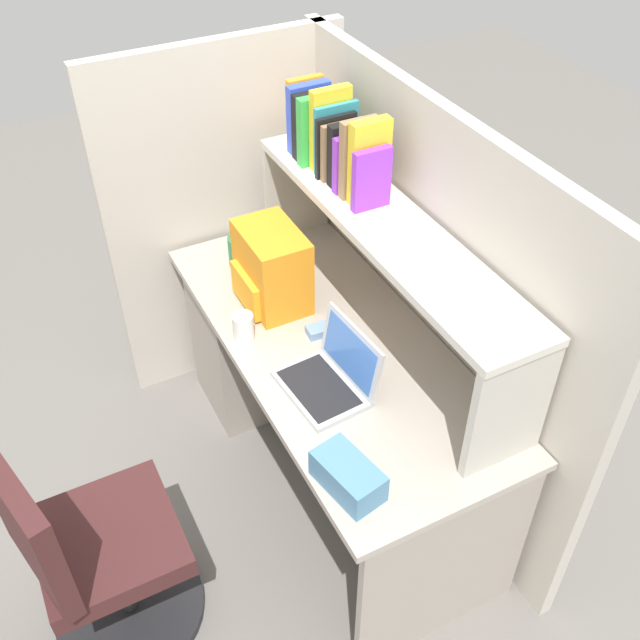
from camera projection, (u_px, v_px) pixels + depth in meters
ground_plane at (330, 468)px, 3.12m from camera, size 8.00×8.00×0.00m
desk at (288, 343)px, 3.12m from camera, size 1.60×0.70×0.73m
cubicle_partition_rear at (422, 301)px, 2.75m from camera, size 1.84×0.05×1.55m
cubicle_partition_left at (230, 219)px, 3.17m from camera, size 0.05×1.06×1.55m
overhead_hutch at (386, 246)px, 2.48m from camera, size 1.44×0.28×0.45m
reference_books_on_shelf at (335, 140)px, 2.58m from camera, size 0.53×0.19×0.30m
laptop at (332, 375)px, 2.44m from camera, size 0.33×0.27×0.22m
backpack at (271, 269)px, 2.72m from camera, size 0.30×0.22×0.31m
computer_mouse at (321, 330)px, 2.67m from camera, size 0.07×0.11×0.03m
paper_cup at (243, 327)px, 2.62m from camera, size 0.08×0.08×0.11m
tissue_box at (348, 476)px, 2.13m from camera, size 0.24×0.16×0.10m
snack_canister at (240, 251)px, 2.95m from camera, size 0.10×0.10×0.13m
office_chair at (96, 561)px, 2.35m from camera, size 0.52×0.53×0.93m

